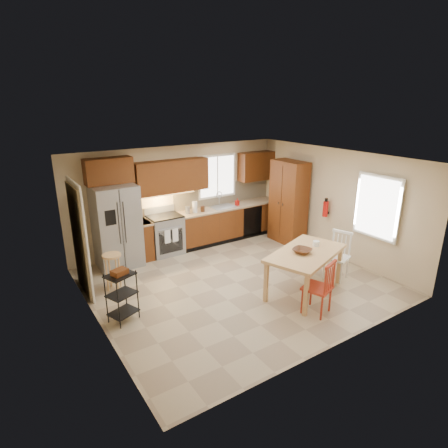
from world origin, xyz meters
TOP-DOWN VIEW (x-y plane):
  - floor at (0.00, 0.00)m, footprint 5.50×5.50m
  - ceiling at (0.00, 0.00)m, footprint 5.50×5.00m
  - wall_back at (0.00, 2.50)m, footprint 5.50×0.02m
  - wall_front at (0.00, -2.50)m, footprint 5.50×0.02m
  - wall_left at (-2.75, 0.00)m, footprint 0.02×5.00m
  - wall_right at (2.75, 0.00)m, footprint 0.02×5.00m
  - refrigerator at (-1.70, 2.12)m, footprint 0.92×0.75m
  - range_stove at (-0.55, 2.19)m, footprint 0.76×0.63m
  - base_cabinet_narrow at (-1.10, 2.20)m, footprint 0.30×0.60m
  - base_cabinet_run at (1.29, 2.20)m, footprint 2.92×0.60m
  - dishwasher at (1.85, 1.91)m, footprint 0.60×0.02m
  - backsplash at (1.29, 2.48)m, footprint 2.92×0.03m
  - upper_over_fridge at (-1.70, 2.33)m, footprint 1.00×0.35m
  - upper_left_block at (-0.25, 2.33)m, footprint 1.80×0.35m
  - upper_right_block at (2.25, 2.33)m, footprint 1.00×0.35m
  - window_back at (1.10, 2.48)m, footprint 1.12×0.04m
  - sink at (1.10, 2.20)m, footprint 0.62×0.46m
  - undercab_glow at (-0.55, 2.30)m, footprint 1.60×0.30m
  - soap_bottle at (1.48, 2.10)m, footprint 0.09×0.09m
  - paper_towel at (0.25, 2.15)m, footprint 0.12×0.12m
  - canister_steel at (0.05, 2.15)m, footprint 0.11×0.11m
  - canister_wood at (0.45, 2.12)m, footprint 0.10×0.10m
  - pantry at (2.43, 1.20)m, footprint 0.50×0.95m
  - fire_extinguisher at (2.63, 0.15)m, footprint 0.12×0.12m
  - window_right at (2.68, -1.15)m, footprint 0.04×1.02m
  - doorway at (-2.67, 1.30)m, footprint 0.04×0.95m
  - dining_table at (0.87, -1.01)m, footprint 1.90×1.45m
  - chair_red at (0.52, -1.66)m, footprint 0.59×0.59m
  - chair_white at (1.82, -0.96)m, footprint 0.59×0.59m
  - table_bowl at (0.76, -1.01)m, footprint 0.43×0.43m
  - table_jar at (1.24, -0.91)m, footprint 0.17×0.17m
  - bar_stool at (-2.16, 1.09)m, footprint 0.47×0.47m
  - utility_cart at (-2.37, -0.07)m, footprint 0.54×0.48m

SIDE VIEW (x-z plane):
  - floor at x=0.00m, z-range 0.00..0.00m
  - bar_stool at x=-2.16m, z-range 0.00..0.73m
  - dining_table at x=0.87m, z-range 0.00..0.82m
  - utility_cart at x=-2.37m, z-range 0.00..0.89m
  - base_cabinet_narrow at x=-1.10m, z-range 0.00..0.90m
  - base_cabinet_run at x=1.29m, z-range 0.00..0.90m
  - dishwasher at x=1.85m, z-range 0.06..0.84m
  - range_stove at x=-0.55m, z-range 0.00..0.92m
  - chair_red at x=0.52m, z-range 0.00..0.99m
  - chair_white at x=1.82m, z-range 0.00..0.99m
  - table_bowl at x=0.76m, z-range 0.79..0.87m
  - sink at x=1.10m, z-range 0.78..0.94m
  - table_jar at x=1.24m, z-range 0.78..0.94m
  - refrigerator at x=-1.70m, z-range 0.00..1.82m
  - canister_wood at x=0.45m, z-range 0.90..1.04m
  - canister_steel at x=0.05m, z-range 0.90..1.08m
  - soap_bottle at x=1.48m, z-range 0.90..1.09m
  - paper_towel at x=0.25m, z-range 0.90..1.18m
  - pantry at x=2.43m, z-range 0.00..2.10m
  - doorway at x=-2.67m, z-range 0.00..2.10m
  - fire_extinguisher at x=2.63m, z-range 0.92..1.28m
  - backsplash at x=1.29m, z-range 0.90..1.45m
  - wall_back at x=0.00m, z-range 0.00..2.50m
  - wall_front at x=0.00m, z-range 0.00..2.50m
  - wall_left at x=-2.75m, z-range 0.00..2.50m
  - wall_right at x=2.75m, z-range 0.00..2.50m
  - undercab_glow at x=-0.55m, z-range 1.43..1.43m
  - window_right at x=2.68m, z-range 0.79..2.11m
  - window_back at x=1.10m, z-range 1.09..2.21m
  - upper_left_block at x=-0.25m, z-range 1.45..2.20m
  - upper_right_block at x=2.25m, z-range 1.45..2.20m
  - upper_over_fridge at x=-1.70m, z-range 1.83..2.38m
  - ceiling at x=0.00m, z-range 2.49..2.51m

